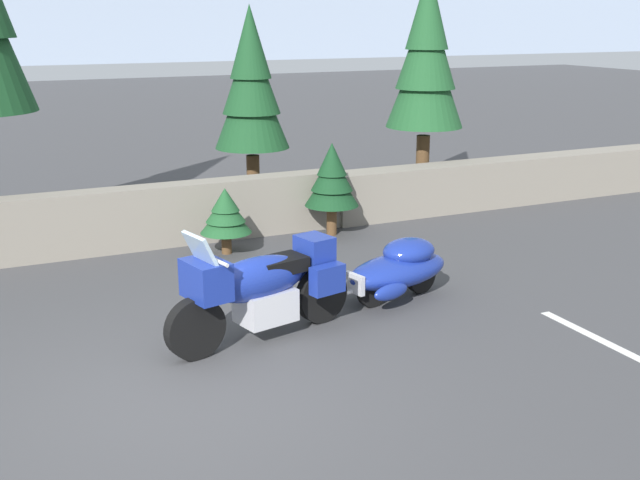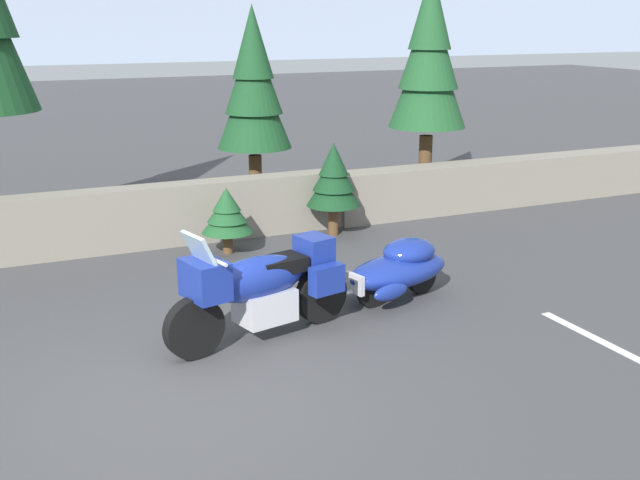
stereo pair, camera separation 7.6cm
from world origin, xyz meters
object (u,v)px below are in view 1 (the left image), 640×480
car_shaped_trailer (398,268)px  pine_tree_far_right (426,57)px  touring_motorcycle (261,286)px  pine_tree_secondary (251,85)px

car_shaped_trailer → pine_tree_far_right: pine_tree_far_right is taller
touring_motorcycle → pine_tree_far_right: pine_tree_far_right is taller
touring_motorcycle → car_shaped_trailer: size_ratio=1.03×
touring_motorcycle → pine_tree_secondary: pine_tree_secondary is taller
touring_motorcycle → car_shaped_trailer: bearing=13.2°
touring_motorcycle → car_shaped_trailer: 2.06m
touring_motorcycle → pine_tree_secondary: (1.91, 5.47, 1.66)m
pine_tree_secondary → touring_motorcycle: bearing=-109.3°
pine_tree_secondary → pine_tree_far_right: pine_tree_far_right is taller
pine_tree_secondary → car_shaped_trailer: bearing=-89.0°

